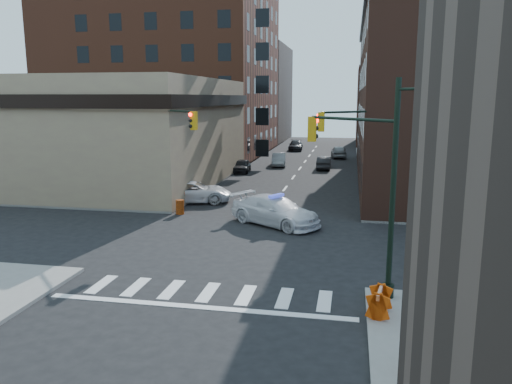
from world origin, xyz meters
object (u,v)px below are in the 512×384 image
at_px(pedestrian_a, 146,196).
at_px(barricade_se_a, 379,302).
at_px(barrel_bank, 180,207).
at_px(pedestrian_b, 109,185).
at_px(police_car, 275,211).
at_px(barricade_nw_a, 178,198).
at_px(parked_car_wfar, 279,159).
at_px(pickup, 193,192).
at_px(parked_car_enear, 324,163).
at_px(parked_car_wnear, 242,166).
at_px(barrel_road, 298,222).

relative_size(pedestrian_a, barricade_se_a, 1.40).
bearing_deg(barrel_bank, pedestrian_b, 152.67).
height_order(police_car, pedestrian_b, pedestrian_b).
bearing_deg(barricade_nw_a, police_car, -28.23).
xyz_separation_m(parked_car_wfar, barricade_se_a, (8.90, -37.68, -0.09)).
relative_size(police_car, pickup, 1.06).
bearing_deg(parked_car_enear, barrel_bank, 69.38).
height_order(pedestrian_b, barricade_nw_a, pedestrian_b).
distance_m(police_car, barricade_se_a, 13.20).
height_order(police_car, pedestrian_a, pedestrian_a).
bearing_deg(parked_car_wfar, police_car, -88.70).
distance_m(parked_car_enear, barricade_se_a, 36.25).
bearing_deg(pedestrian_b, barricade_nw_a, 2.13).
bearing_deg(barricade_nw_a, parked_car_wfar, 78.86).
xyz_separation_m(parked_car_wfar, barricade_nw_a, (-4.00, -21.75, -0.14)).
xyz_separation_m(parked_car_wnear, barricade_se_a, (11.90, -32.30, -0.04)).
bearing_deg(barricade_se_a, barrel_bank, 50.66).
relative_size(pedestrian_b, barricade_nw_a, 1.72).
xyz_separation_m(police_car, parked_car_wfar, (-3.48, 25.65, -0.15)).
bearing_deg(parked_car_wfar, barricade_se_a, -83.13).
relative_size(police_car, barricade_se_a, 4.80).
distance_m(barrel_road, barricade_se_a, 11.75).
xyz_separation_m(barrel_road, barricade_nw_a, (-8.95, 4.86, 0.06)).
distance_m(pickup, pedestrian_a, 3.99).
xyz_separation_m(pickup, pedestrian_b, (-6.35, -0.31, 0.33)).
distance_m(pickup, barricade_se_a, 21.18).
bearing_deg(barrel_bank, parked_car_wnear, 90.00).
bearing_deg(pedestrian_a, parked_car_wfar, 100.56).
xyz_separation_m(barrel_bank, barricade_se_a, (11.90, -13.56, 0.13)).
height_order(pedestrian_a, barrel_bank, pedestrian_a).
relative_size(pedestrian_b, barrel_bank, 2.00).
relative_size(pedestrian_a, pedestrian_b, 0.90).
xyz_separation_m(parked_car_wfar, pedestrian_a, (-5.45, -23.72, 0.30)).
height_order(pickup, parked_car_wnear, pickup).
distance_m(pickup, barricade_nw_a, 1.56).
distance_m(pedestrian_b, barricade_nw_a, 5.78).
xyz_separation_m(barricade_se_a, barricade_nw_a, (-12.90, 15.92, -0.04)).
relative_size(pickup, pedestrian_b, 2.91).
relative_size(parked_car_enear, barricade_se_a, 3.31).
bearing_deg(barrel_road, barricade_nw_a, 151.52).
height_order(pickup, barrel_road, pickup).
bearing_deg(barricade_nw_a, parked_car_wnear, 85.78).
height_order(police_car, barrel_bank, police_car).
bearing_deg(pedestrian_b, police_car, -7.84).
bearing_deg(parked_car_wfar, pedestrian_a, -109.37).
distance_m(pedestrian_a, barricade_nw_a, 2.48).
distance_m(barrel_road, barrel_bank, 8.33).
distance_m(parked_car_enear, barrel_bank, 23.87).
height_order(pickup, pedestrian_a, pedestrian_a).
bearing_deg(parked_car_wnear, barricade_nw_a, -97.58).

